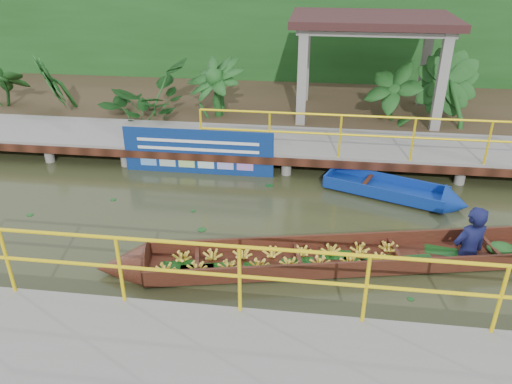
# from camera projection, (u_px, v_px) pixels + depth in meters

# --- Properties ---
(ground) EXTENTS (80.00, 80.00, 0.00)m
(ground) POSITION_uv_depth(u_px,v_px,m) (225.00, 229.00, 9.71)
(ground) COLOR #303319
(ground) RESTS_ON ground
(land_strip) EXTENTS (30.00, 8.00, 0.45)m
(land_strip) POSITION_uv_depth(u_px,v_px,m) (267.00, 105.00, 16.24)
(land_strip) COLOR #362B1B
(land_strip) RESTS_ON ground
(far_dock) EXTENTS (16.00, 2.06, 1.66)m
(far_dock) POSITION_uv_depth(u_px,v_px,m) (250.00, 143.00, 12.52)
(far_dock) COLOR gray
(far_dock) RESTS_ON ground
(pavilion) EXTENTS (4.40, 3.00, 3.00)m
(pavilion) POSITION_uv_depth(u_px,v_px,m) (372.00, 30.00, 13.66)
(pavilion) COLOR gray
(pavilion) RESTS_ON ground
(foliage_backdrop) EXTENTS (30.00, 0.80, 4.00)m
(foliage_backdrop) POSITION_uv_depth(u_px,v_px,m) (275.00, 35.00, 17.64)
(foliage_backdrop) COLOR #174315
(foliage_backdrop) RESTS_ON ground
(vendor_boat) EXTENTS (8.57, 2.60, 2.23)m
(vendor_boat) POSITION_uv_depth(u_px,v_px,m) (375.00, 246.00, 8.60)
(vendor_boat) COLOR #34130E
(vendor_boat) RESTS_ON ground
(moored_blue_boat) EXTENTS (3.12, 1.80, 0.73)m
(moored_blue_boat) POSITION_uv_depth(u_px,v_px,m) (419.00, 196.00, 10.67)
(moored_blue_boat) COLOR navy
(moored_blue_boat) RESTS_ON ground
(blue_banner) EXTENTS (3.59, 0.04, 1.12)m
(blue_banner) POSITION_uv_depth(u_px,v_px,m) (198.00, 152.00, 11.78)
(blue_banner) COLOR navy
(blue_banner) RESTS_ON ground
(tropical_plants) EXTENTS (14.16, 1.16, 1.45)m
(tropical_plants) POSITION_uv_depth(u_px,v_px,m) (205.00, 93.00, 14.04)
(tropical_plants) COLOR #174315
(tropical_plants) RESTS_ON ground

